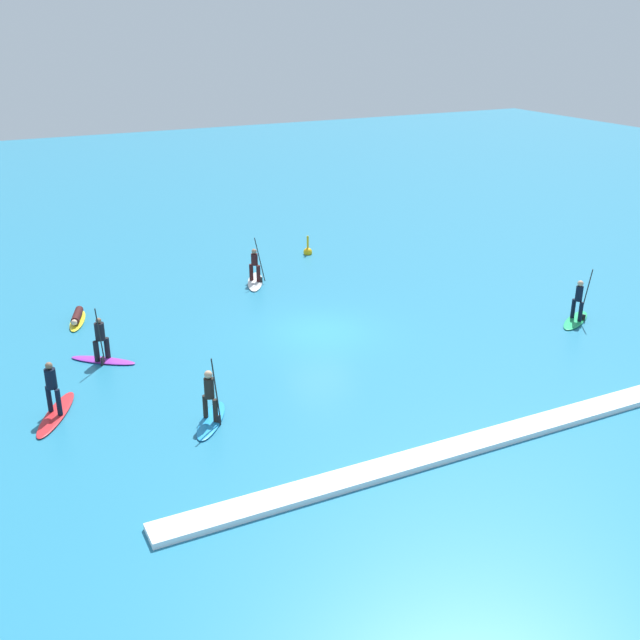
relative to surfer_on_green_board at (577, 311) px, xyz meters
The scene contains 9 objects.
ground_plane 10.82m from the surfer_on_green_board, 159.51° to the left, with size 120.00×120.00×0.00m, color teal.
surfer_on_green_board is the anchor object (origin of this frame).
surfer_on_blue_board 16.53m from the surfer_on_green_board, behind, with size 1.91×2.48×2.28m.
surfer_on_purple_board 19.23m from the surfer_on_green_board, 165.63° to the left, with size 2.35×2.07×2.27m.
surfer_on_red_board 20.85m from the surfer_on_green_board, behind, with size 1.96×3.03×1.88m.
surfer_on_yellow_board 20.93m from the surfer_on_green_board, 153.88° to the left, with size 1.25×2.48×0.44m.
surfer_on_white_board 14.73m from the surfer_on_green_board, 133.99° to the left, with size 1.76×2.84×2.28m.
marker_buoy 14.94m from the surfer_on_green_board, 113.48° to the left, with size 0.47×0.47×1.13m.
wave_crest 11.85m from the surfer_on_green_board, 148.71° to the right, with size 19.23×0.90×0.18m, color white.
Camera 1 is at (-12.55, -25.35, 11.90)m, focal length 42.38 mm.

